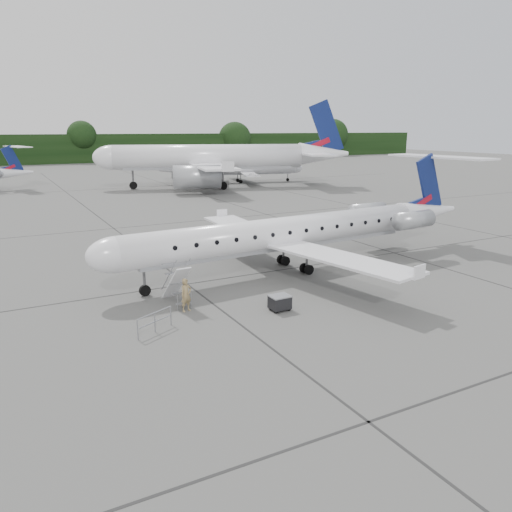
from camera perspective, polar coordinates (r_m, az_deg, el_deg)
ground at (r=28.19m, az=9.56°, el=-5.71°), size 320.00×320.00×0.00m
treeline at (r=151.82m, az=-22.31°, el=11.24°), size 260.00×4.00×8.00m
main_regional_jet at (r=33.71m, az=3.11°, el=4.42°), size 30.80×23.18×7.53m
airstair at (r=28.17m, az=-9.13°, el=-3.17°), size 1.01×2.41×2.36m
passenger at (r=27.09m, az=-7.99°, el=-4.43°), size 0.76×0.61×1.83m
safety_railing at (r=24.75m, az=-11.49°, el=-7.46°), size 1.99×1.08×1.00m
baggage_cart at (r=27.10m, az=2.74°, el=-5.32°), size 1.07×0.87×0.91m
bg_narrowbody at (r=83.49m, az=-5.43°, el=12.57°), size 45.90×38.83×14.05m
bg_regional_right at (r=91.77m, az=-1.39°, el=10.45°), size 28.46×23.21×6.57m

